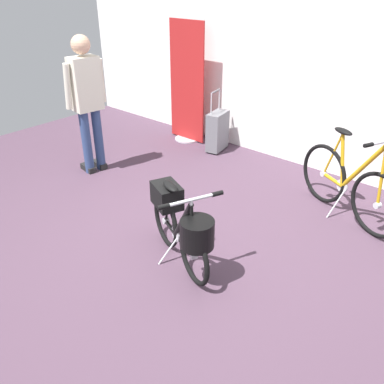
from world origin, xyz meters
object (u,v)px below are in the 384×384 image
at_px(visitor_near_wall, 87,98).
at_px(display_bike_left, 349,185).
at_px(folding_bike_foreground, 181,224).
at_px(floor_banner_stand, 187,90).
at_px(rolling_suitcase, 217,131).

bearing_deg(visitor_near_wall, display_bike_left, 19.49).
distance_m(folding_bike_foreground, display_bike_left, 1.81).
relative_size(display_bike_left, visitor_near_wall, 0.78).
distance_m(floor_banner_stand, display_bike_left, 2.70).
relative_size(floor_banner_stand, visitor_near_wall, 1.03).
relative_size(folding_bike_foreground, display_bike_left, 0.78).
xyz_separation_m(floor_banner_stand, visitor_near_wall, (-0.17, -1.54, 0.17)).
height_order(display_bike_left, visitor_near_wall, visitor_near_wall).
bearing_deg(visitor_near_wall, rolling_suitcase, 63.23).
height_order(floor_banner_stand, display_bike_left, floor_banner_stand).
xyz_separation_m(folding_bike_foreground, rolling_suitcase, (-1.30, 2.17, -0.12)).
relative_size(folding_bike_foreground, visitor_near_wall, 0.61).
height_order(folding_bike_foreground, display_bike_left, display_bike_left).
distance_m(display_bike_left, visitor_near_wall, 3.01).
bearing_deg(folding_bike_foreground, rolling_suitcase, 120.98).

